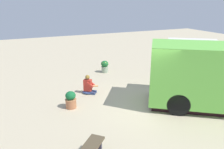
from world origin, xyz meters
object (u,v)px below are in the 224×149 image
Objects in this scene: person_customer at (88,86)px; planter_flowering_far at (105,66)px; planter_flowering_near at (71,100)px; food_truck at (211,78)px.

planter_flowering_far is at bearing -35.85° from person_customer.
planter_flowering_near is 0.98× the size of planter_flowering_far.
food_truck reaches higher than planter_flowering_near.
planter_flowering_far is (5.87, 2.06, -0.83)m from food_truck.
planter_flowering_far is (3.72, -2.99, 0.04)m from planter_flowering_near.
planter_flowering_near is at bearing 141.18° from planter_flowering_far.
planter_flowering_far is (2.61, -1.89, 0.04)m from person_customer.
food_truck is at bearing -129.56° from person_customer.
person_customer reaches higher than planter_flowering_far.
food_truck is 7.35× the size of planter_flowering_near.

